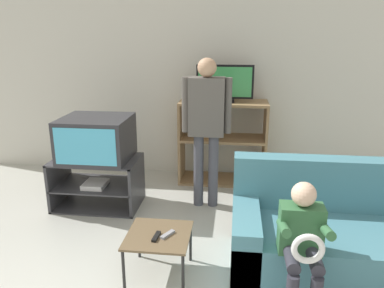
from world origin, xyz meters
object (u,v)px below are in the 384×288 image
television_main (96,138)px  snack_table (159,238)px  media_shelf (222,141)px  person_seated_child (302,239)px  remote_control_black (156,236)px  couch (342,238)px  tv_stand (98,183)px  person_standing_adult (206,119)px  television_flat (225,84)px  remote_control_white (168,234)px

television_main → snack_table: bearing=-52.2°
media_shelf → person_seated_child: (0.64, -2.33, 0.01)m
remote_control_black → couch: couch is taller
tv_stand → media_shelf: size_ratio=0.85×
snack_table → remote_control_black: bearing=-96.9°
person_standing_adult → person_seated_child: size_ratio=1.76×
remote_control_black → couch: (1.48, 0.32, -0.09)m
media_shelf → television_flat: size_ratio=1.57×
tv_stand → television_main: size_ratio=1.30×
media_shelf → snack_table: size_ratio=2.21×
tv_stand → television_flat: size_ratio=1.34×
couch → tv_stand: bearing=159.3°
remote_control_white → television_main: bearing=159.5°
television_main → remote_control_black: bearing=-53.5°
remote_control_white → person_standing_adult: bearing=111.8°
media_shelf → remote_control_white: (-0.34, -2.09, -0.17)m
snack_table → remote_control_black: 0.07m
remote_control_white → person_seated_child: person_seated_child is taller
television_flat → remote_control_white: size_ratio=4.89×
television_main → media_shelf: size_ratio=0.66×
tv_stand → television_main: television_main is taller
television_flat → snack_table: 2.31m
television_main → media_shelf: media_shelf is taller
television_main → snack_table: television_main is taller
couch → remote_control_white: bearing=-168.9°
remote_control_black → person_standing_adult: person_standing_adult is taller
person_seated_child → television_flat: bearing=105.1°
person_standing_adult → couch: bearing=-41.4°
media_shelf → person_seated_child: size_ratio=1.18×
television_main → television_flat: television_flat is taller
television_flat → snack_table: television_flat is taller
tv_stand → person_standing_adult: size_ratio=0.57×
television_main → media_shelf: 1.62m
person_standing_adult → tv_stand: bearing=-172.7°
tv_stand → person_seated_child: bearing=-35.7°
couch → media_shelf: bearing=120.4°
media_shelf → couch: size_ratio=0.61×
snack_table → person_standing_adult: person_standing_adult is taller
snack_table → person_standing_adult: 1.52m
person_standing_adult → television_flat: bearing=77.4°
media_shelf → remote_control_white: media_shelf is taller
media_shelf → person_standing_adult: person_standing_adult is taller
remote_control_white → couch: couch is taller
television_flat → remote_control_white: television_flat is taller
television_flat → person_standing_adult: 0.80m
tv_stand → couch: size_ratio=0.52×
television_flat → snack_table: (-0.43, -2.06, -0.95)m
remote_control_black → person_standing_adult: 1.54m
remote_control_white → person_standing_adult: size_ratio=0.09×
snack_table → remote_control_white: bearing=-9.3°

